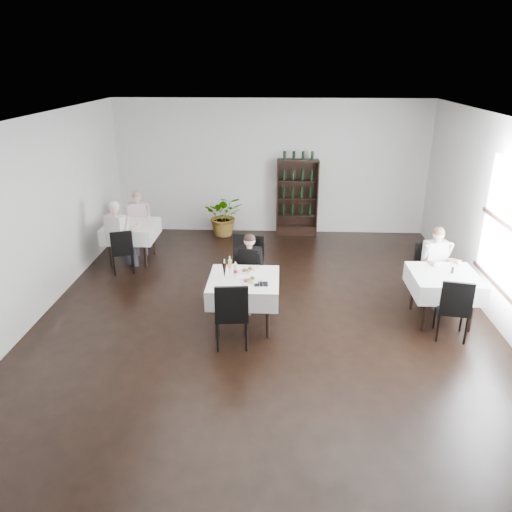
{
  "coord_description": "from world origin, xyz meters",
  "views": [
    {
      "loc": [
        0.2,
        -6.67,
        3.75
      ],
      "look_at": [
        -0.13,
        0.2,
        1.05
      ],
      "focal_mm": 35.0,
      "sensor_mm": 36.0,
      "label": 1
    }
  ],
  "objects": [
    {
      "name": "plate_far",
      "position": [
        -0.26,
        0.25,
        0.79
      ],
      "size": [
        0.29,
        0.29,
        0.07
      ],
      "color": "white",
      "rests_on": "main_table"
    },
    {
      "name": "plate_near",
      "position": [
        -0.21,
        -0.11,
        0.79
      ],
      "size": [
        0.28,
        0.28,
        0.07
      ],
      "color": "white",
      "rests_on": "main_table"
    },
    {
      "name": "pilsner_dark",
      "position": [
        -0.58,
        -0.0,
        0.89
      ],
      "size": [
        0.07,
        0.07,
        0.3
      ],
      "color": "black",
      "rests_on": "main_table"
    },
    {
      "name": "right_table",
      "position": [
        2.7,
        0.3,
        0.62
      ],
      "size": [
        0.98,
        0.98,
        0.77
      ],
      "color": "black",
      "rests_on": "ground"
    },
    {
      "name": "wine_shelf",
      "position": [
        0.6,
        4.31,
        0.85
      ],
      "size": [
        0.9,
        0.28,
        1.75
      ],
      "color": "black",
      "rests_on": "ground"
    },
    {
      "name": "pepper_mill",
      "position": [
        2.82,
        0.34,
        0.82
      ],
      "size": [
        0.04,
        0.04,
        0.1
      ],
      "primitive_type": "cylinder",
      "rotation": [
        0.0,
        0.0,
        0.13
      ],
      "color": "black",
      "rests_on": "right_table"
    },
    {
      "name": "diner_left_far",
      "position": [
        -2.69,
        3.02,
        0.74
      ],
      "size": [
        0.53,
        0.57,
        1.28
      ],
      "color": "#3D3D45",
      "rests_on": "ground"
    },
    {
      "name": "pilsner_lager",
      "position": [
        -0.52,
        0.15,
        0.89
      ],
      "size": [
        0.07,
        0.07,
        0.28
      ],
      "color": "gold",
      "rests_on": "main_table"
    },
    {
      "name": "main_chair_near",
      "position": [
        -0.42,
        -0.64,
        0.56
      ],
      "size": [
        0.49,
        0.49,
        0.99
      ],
      "color": "black",
      "rests_on": "ground"
    },
    {
      "name": "right_chair_near",
      "position": [
        2.68,
        -0.27,
        0.54
      ],
      "size": [
        0.5,
        0.5,
        0.94
      ],
      "color": "black",
      "rests_on": "ground"
    },
    {
      "name": "room_shell",
      "position": [
        0.0,
        0.0,
        1.5
      ],
      "size": [
        9.0,
        9.0,
        9.0
      ],
      "color": "black",
      "rests_on": "ground"
    },
    {
      "name": "main_table",
      "position": [
        -0.3,
        0.0,
        0.62
      ],
      "size": [
        1.03,
        1.03,
        0.77
      ],
      "color": "black",
      "rests_on": "ground"
    },
    {
      "name": "potted_tree",
      "position": [
        -1.04,
        4.15,
        0.47
      ],
      "size": [
        0.9,
        0.8,
        0.95
      ],
      "primitive_type": "imported",
      "rotation": [
        0.0,
        0.0,
        0.07
      ],
      "color": "#285F20",
      "rests_on": "ground"
    },
    {
      "name": "left_table",
      "position": [
        -2.7,
        2.5,
        0.62
      ],
      "size": [
        0.98,
        0.98,
        0.77
      ],
      "color": "black",
      "rests_on": "ground"
    },
    {
      "name": "left_chair_near",
      "position": [
        -2.7,
        1.86,
        0.49
      ],
      "size": [
        0.51,
        0.51,
        0.86
      ],
      "color": "black",
      "rests_on": "ground"
    },
    {
      "name": "left_chair_far",
      "position": [
        -2.73,
        3.05,
        0.5
      ],
      "size": [
        0.42,
        0.43,
        0.88
      ],
      "color": "black",
      "rests_on": "ground"
    },
    {
      "name": "main_chair_far",
      "position": [
        -0.31,
        0.77,
        0.65
      ],
      "size": [
        0.61,
        0.62,
        1.14
      ],
      "color": "black",
      "rests_on": "ground"
    },
    {
      "name": "diner_right_far",
      "position": [
        2.76,
        0.91,
        0.75
      ],
      "size": [
        0.54,
        0.57,
        1.29
      ],
      "color": "#3D3D45",
      "rests_on": "ground"
    },
    {
      "name": "diner_main",
      "position": [
        -0.27,
        0.58,
        0.72
      ],
      "size": [
        0.53,
        0.57,
        1.25
      ],
      "color": "#3D3D45",
      "rests_on": "ground"
    },
    {
      "name": "diner_left_near",
      "position": [
        -2.77,
        2.01,
        0.8
      ],
      "size": [
        0.61,
        0.65,
        1.38
      ],
      "color": "#3D3D45",
      "rests_on": "ground"
    },
    {
      "name": "right_chair_far",
      "position": [
        2.69,
        1.01,
        0.56
      ],
      "size": [
        0.51,
        0.52,
        0.98
      ],
      "color": "black",
      "rests_on": "ground"
    },
    {
      "name": "napkin_cutlery",
      "position": [
        -0.04,
        -0.2,
        0.78
      ],
      "size": [
        0.21,
        0.22,
        0.02
      ],
      "color": "black",
      "rests_on": "main_table"
    },
    {
      "name": "coke_bottle",
      "position": [
        -0.43,
        0.08,
        0.86
      ],
      "size": [
        0.06,
        0.06,
        0.23
      ],
      "color": "silver",
      "rests_on": "main_table"
    }
  ]
}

